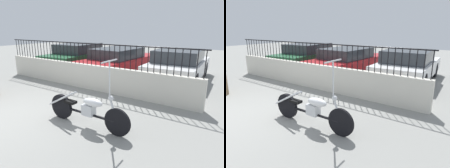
# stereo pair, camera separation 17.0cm
# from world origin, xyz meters

# --- Properties ---
(ground_plane) EXTENTS (40.00, 40.00, 0.00)m
(ground_plane) POSITION_xyz_m (0.00, 0.00, 0.00)
(ground_plane) COLOR gray
(low_wall) EXTENTS (8.18, 0.18, 0.88)m
(low_wall) POSITION_xyz_m (0.00, 3.01, 0.44)
(low_wall) COLOR beige
(low_wall) RESTS_ON ground_plane
(fence_railing) EXTENTS (8.18, 0.04, 0.74)m
(fence_railing) POSITION_xyz_m (0.00, 3.01, 1.38)
(fence_railing) COLOR black
(fence_railing) RESTS_ON low_wall
(motorcycle_black) EXTENTS (2.20, 0.52, 1.54)m
(motorcycle_black) POSITION_xyz_m (1.97, 0.76, 0.40)
(motorcycle_black) COLOR black
(motorcycle_black) RESTS_ON ground_plane
(car_green) EXTENTS (2.17, 4.60, 1.34)m
(car_green) POSITION_xyz_m (-2.39, 5.53, 0.68)
(car_green) COLOR black
(car_green) RESTS_ON ground_plane
(car_red) EXTENTS (2.04, 4.58, 1.25)m
(car_red) POSITION_xyz_m (-0.00, 5.49, 0.64)
(car_red) COLOR black
(car_red) RESTS_ON ground_plane
(car_white) EXTENTS (2.01, 4.09, 1.27)m
(car_white) POSITION_xyz_m (2.55, 6.02, 0.65)
(car_white) COLOR black
(car_white) RESTS_ON ground_plane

